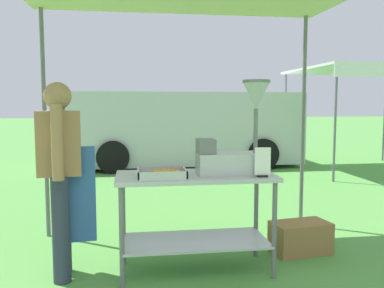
{
  "coord_description": "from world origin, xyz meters",
  "views": [
    {
      "loc": [
        -0.34,
        -2.1,
        1.44
      ],
      "look_at": [
        0.18,
        1.48,
        1.08
      ],
      "focal_mm": 38.27,
      "sensor_mm": 36.0,
      "label": 1
    }
  ],
  "objects_px": {
    "donut_cart": "(195,200)",
    "van_silver": "(184,128)",
    "donut_fryer": "(235,143)",
    "menu_sign": "(263,164)",
    "vendor": "(61,170)",
    "neighbour_tent": "(367,72)",
    "donut_tray": "(164,174)",
    "supply_crate": "(300,238)"
  },
  "relations": [
    {
      "from": "donut_tray",
      "to": "supply_crate",
      "type": "height_order",
      "value": "donut_tray"
    },
    {
      "from": "donut_tray",
      "to": "neighbour_tent",
      "type": "bearing_deg",
      "value": 46.43
    },
    {
      "from": "donut_tray",
      "to": "donut_fryer",
      "type": "distance_m",
      "value": 0.66
    },
    {
      "from": "van_silver",
      "to": "neighbour_tent",
      "type": "xyz_separation_m",
      "value": [
        3.78,
        -1.29,
        1.24
      ]
    },
    {
      "from": "donut_cart",
      "to": "neighbour_tent",
      "type": "distance_m",
      "value": 6.75
    },
    {
      "from": "menu_sign",
      "to": "vendor",
      "type": "relative_size",
      "value": 0.15
    },
    {
      "from": "donut_fryer",
      "to": "neighbour_tent",
      "type": "height_order",
      "value": "neighbour_tent"
    },
    {
      "from": "vendor",
      "to": "supply_crate",
      "type": "xyz_separation_m",
      "value": [
        2.18,
        0.25,
        -0.75
      ]
    },
    {
      "from": "donut_cart",
      "to": "van_silver",
      "type": "height_order",
      "value": "van_silver"
    },
    {
      "from": "donut_tray",
      "to": "menu_sign",
      "type": "height_order",
      "value": "menu_sign"
    },
    {
      "from": "vendor",
      "to": "neighbour_tent",
      "type": "height_order",
      "value": "neighbour_tent"
    },
    {
      "from": "donut_tray",
      "to": "supply_crate",
      "type": "xyz_separation_m",
      "value": [
        1.35,
        0.41,
        -0.72
      ]
    },
    {
      "from": "donut_tray",
      "to": "donut_fryer",
      "type": "height_order",
      "value": "donut_fryer"
    },
    {
      "from": "vendor",
      "to": "donut_cart",
      "type": "bearing_deg",
      "value": -1.42
    },
    {
      "from": "supply_crate",
      "to": "neighbour_tent",
      "type": "height_order",
      "value": "neighbour_tent"
    },
    {
      "from": "donut_cart",
      "to": "donut_fryer",
      "type": "bearing_deg",
      "value": -4.32
    },
    {
      "from": "supply_crate",
      "to": "van_silver",
      "type": "distance_m",
      "value": 5.92
    },
    {
      "from": "donut_cart",
      "to": "donut_fryer",
      "type": "height_order",
      "value": "donut_fryer"
    },
    {
      "from": "donut_cart",
      "to": "van_silver",
      "type": "bearing_deg",
      "value": 83.69
    },
    {
      "from": "neighbour_tent",
      "to": "donut_fryer",
      "type": "bearing_deg",
      "value": -130.24
    },
    {
      "from": "menu_sign",
      "to": "supply_crate",
      "type": "xyz_separation_m",
      "value": [
        0.55,
        0.48,
        -0.8
      ]
    },
    {
      "from": "donut_cart",
      "to": "vendor",
      "type": "distance_m",
      "value": 1.14
    },
    {
      "from": "donut_fryer",
      "to": "van_silver",
      "type": "height_order",
      "value": "van_silver"
    },
    {
      "from": "donut_fryer",
      "to": "vendor",
      "type": "distance_m",
      "value": 1.46
    },
    {
      "from": "vendor",
      "to": "van_silver",
      "type": "bearing_deg",
      "value": 73.72
    },
    {
      "from": "vendor",
      "to": "neighbour_tent",
      "type": "bearing_deg",
      "value": 40.88
    },
    {
      "from": "menu_sign",
      "to": "neighbour_tent",
      "type": "distance_m",
      "value": 6.51
    },
    {
      "from": "supply_crate",
      "to": "donut_fryer",
      "type": "bearing_deg",
      "value": -157.79
    },
    {
      "from": "menu_sign",
      "to": "neighbour_tent",
      "type": "xyz_separation_m",
      "value": [
        3.93,
        5.05,
        1.17
      ]
    },
    {
      "from": "donut_tray",
      "to": "vendor",
      "type": "distance_m",
      "value": 0.85
    },
    {
      "from": "donut_fryer",
      "to": "donut_tray",
      "type": "bearing_deg",
      "value": -170.15
    },
    {
      "from": "donut_cart",
      "to": "vendor",
      "type": "bearing_deg",
      "value": 178.58
    },
    {
      "from": "van_silver",
      "to": "vendor",
      "type": "bearing_deg",
      "value": -106.28
    },
    {
      "from": "donut_tray",
      "to": "menu_sign",
      "type": "distance_m",
      "value": 0.8
    },
    {
      "from": "donut_fryer",
      "to": "neighbour_tent",
      "type": "distance_m",
      "value": 6.45
    },
    {
      "from": "donut_tray",
      "to": "supply_crate",
      "type": "distance_m",
      "value": 1.58
    },
    {
      "from": "supply_crate",
      "to": "donut_tray",
      "type": "bearing_deg",
      "value": -163.22
    },
    {
      "from": "van_silver",
      "to": "neighbour_tent",
      "type": "bearing_deg",
      "value": -18.91
    },
    {
      "from": "donut_cart",
      "to": "donut_tray",
      "type": "relative_size",
      "value": 3.44
    },
    {
      "from": "donut_fryer",
      "to": "neighbour_tent",
      "type": "xyz_separation_m",
      "value": [
        4.12,
        4.87,
        1.02
      ]
    },
    {
      "from": "vendor",
      "to": "neighbour_tent",
      "type": "distance_m",
      "value": 7.45
    },
    {
      "from": "supply_crate",
      "to": "van_silver",
      "type": "bearing_deg",
      "value": 93.83
    }
  ]
}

